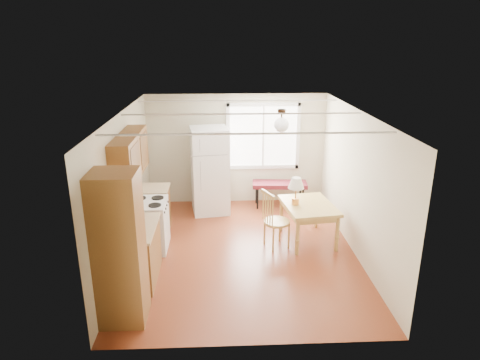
{
  "coord_description": "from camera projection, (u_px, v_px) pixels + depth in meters",
  "views": [
    {
      "loc": [
        -0.36,
        -6.91,
        3.67
      ],
      "look_at": [
        -0.01,
        0.6,
        1.15
      ],
      "focal_mm": 32.0,
      "sensor_mm": 36.0,
      "label": 1
    }
  ],
  "objects": [
    {
      "name": "dining_table",
      "position": [
        308.0,
        209.0,
        7.94
      ],
      "size": [
        1.03,
        1.28,
        0.73
      ],
      "rotation": [
        0.0,
        0.0,
        0.14
      ],
      "color": "#B89346",
      "rests_on": "ground"
    },
    {
      "name": "pendant_light",
      "position": [
        281.0,
        124.0,
        7.43
      ],
      "size": [
        0.26,
        0.26,
        0.4
      ],
      "color": "#312015",
      "rests_on": "room_shell"
    },
    {
      "name": "kettle",
      "position": [
        132.0,
        213.0,
        6.84
      ],
      "size": [
        0.13,
        0.13,
        0.25
      ],
      "color": "red",
      "rests_on": "kitchen_run"
    },
    {
      "name": "table_lamp",
      "position": [
        296.0,
        185.0,
        7.79
      ],
      "size": [
        0.3,
        0.3,
        0.52
      ],
      "rotation": [
        0.0,
        0.0,
        0.36
      ],
      "color": "#C5843F",
      "rests_on": "dining_table"
    },
    {
      "name": "bench",
      "position": [
        280.0,
        185.0,
        9.64
      ],
      "size": [
        1.24,
        0.53,
        0.56
      ],
      "rotation": [
        0.0,
        0.0,
        -0.06
      ],
      "color": "#55141E",
      "rests_on": "ground"
    },
    {
      "name": "refrigerator",
      "position": [
        210.0,
        171.0,
        9.22
      ],
      "size": [
        0.87,
        0.87,
        1.87
      ],
      "rotation": [
        0.0,
        0.0,
        0.14
      ],
      "color": "white",
      "rests_on": "ground"
    },
    {
      "name": "chair",
      "position": [
        272.0,
        216.0,
        7.66
      ],
      "size": [
        0.53,
        0.53,
        1.08
      ],
      "rotation": [
        0.0,
        0.0,
        0.4
      ],
      "color": "#B89346",
      "rests_on": "ground"
    },
    {
      "name": "kitchen_run",
      "position": [
        137.0,
        225.0,
        6.78
      ],
      "size": [
        0.65,
        3.4,
        2.2
      ],
      "color": "brown",
      "rests_on": "ground"
    },
    {
      "name": "window_unit",
      "position": [
        263.0,
        136.0,
        9.6
      ],
      "size": [
        1.64,
        0.05,
        1.51
      ],
      "color": "white",
      "rests_on": "room_shell"
    },
    {
      "name": "room_shell",
      "position": [
        242.0,
        186.0,
        7.33
      ],
      "size": [
        4.6,
        5.6,
        2.62
      ],
      "color": "#5D2313",
      "rests_on": "ground"
    },
    {
      "name": "coffee_maker",
      "position": [
        134.0,
        217.0,
        6.65
      ],
      "size": [
        0.18,
        0.22,
        0.32
      ],
      "rotation": [
        0.0,
        0.0,
        -0.07
      ],
      "color": "black",
      "rests_on": "kitchen_run"
    }
  ]
}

